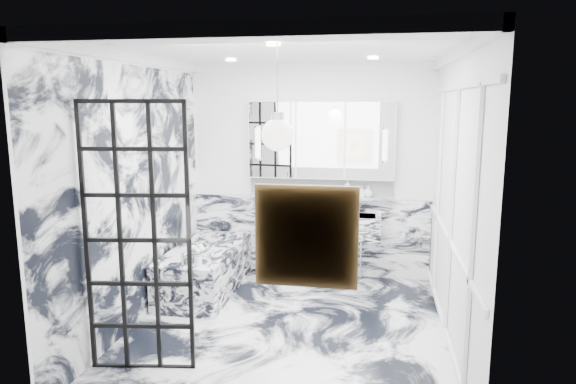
% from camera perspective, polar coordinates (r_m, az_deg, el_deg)
% --- Properties ---
extents(floor, '(3.60, 3.60, 0.00)m').
position_cam_1_polar(floor, '(5.50, -0.19, -14.90)').
color(floor, white).
rests_on(floor, ground).
extents(ceiling, '(3.60, 3.60, 0.00)m').
position_cam_1_polar(ceiling, '(5.01, -0.21, 15.57)').
color(ceiling, white).
rests_on(ceiling, wall_back).
extents(wall_back, '(3.60, 0.00, 3.60)m').
position_cam_1_polar(wall_back, '(6.83, 2.45, 2.31)').
color(wall_back, white).
rests_on(wall_back, floor).
extents(wall_front, '(3.60, 0.00, 3.60)m').
position_cam_1_polar(wall_front, '(3.36, -5.62, -5.87)').
color(wall_front, white).
rests_on(wall_front, floor).
extents(wall_left, '(0.00, 3.60, 3.60)m').
position_cam_1_polar(wall_left, '(5.57, -16.62, 0.14)').
color(wall_left, white).
rests_on(wall_left, floor).
extents(wall_right, '(0.00, 3.60, 3.60)m').
position_cam_1_polar(wall_right, '(5.04, 18.00, -0.93)').
color(wall_right, white).
rests_on(wall_right, floor).
extents(marble_clad_back, '(3.18, 0.05, 1.05)m').
position_cam_1_polar(marble_clad_back, '(6.97, 2.37, -4.86)').
color(marble_clad_back, white).
rests_on(marble_clad_back, floor).
extents(marble_clad_left, '(0.02, 3.56, 2.68)m').
position_cam_1_polar(marble_clad_left, '(5.58, -16.46, -0.47)').
color(marble_clad_left, white).
rests_on(marble_clad_left, floor).
extents(panel_molding, '(0.03, 3.40, 2.30)m').
position_cam_1_polar(panel_molding, '(5.06, 17.71, -2.04)').
color(panel_molding, white).
rests_on(panel_molding, floor).
extents(soap_bottle_a, '(0.10, 0.10, 0.23)m').
position_cam_1_polar(soap_bottle_a, '(6.72, 6.61, 0.45)').
color(soap_bottle_a, '#8C5919').
rests_on(soap_bottle_a, ledge).
extents(soap_bottle_b, '(0.07, 0.07, 0.15)m').
position_cam_1_polar(soap_bottle_b, '(6.72, 8.19, 0.08)').
color(soap_bottle_b, '#4C4C51').
rests_on(soap_bottle_b, ledge).
extents(soap_bottle_c, '(0.13, 0.13, 0.15)m').
position_cam_1_polar(soap_bottle_c, '(6.72, 8.88, 0.05)').
color(soap_bottle_c, silver).
rests_on(soap_bottle_c, ledge).
extents(face_pot, '(0.15, 0.15, 0.15)m').
position_cam_1_polar(face_pot, '(6.77, 2.48, 0.23)').
color(face_pot, white).
rests_on(face_pot, ledge).
extents(amber_bottle, '(0.04, 0.04, 0.10)m').
position_cam_1_polar(amber_bottle, '(6.73, 6.12, -0.09)').
color(amber_bottle, '#8C5919').
rests_on(amber_bottle, ledge).
extents(flower_vase, '(0.08, 0.08, 0.12)m').
position_cam_1_polar(flower_vase, '(5.69, -9.94, -7.58)').
color(flower_vase, silver).
rests_on(flower_vase, bathtub).
extents(crittall_door, '(0.88, 0.16, 2.32)m').
position_cam_1_polar(crittall_door, '(4.54, -16.39, -5.15)').
color(crittall_door, black).
rests_on(crittall_door, floor).
extents(artwork, '(0.56, 0.05, 0.56)m').
position_cam_1_polar(artwork, '(3.29, 2.06, -4.95)').
color(artwork, '#C37014').
rests_on(artwork, wall_front).
extents(pendant_light, '(0.25, 0.25, 0.25)m').
position_cam_1_polar(pendant_light, '(3.94, -1.17, 6.38)').
color(pendant_light, white).
rests_on(pendant_light, ceiling).
extents(trough_sink, '(1.60, 0.45, 0.30)m').
position_cam_1_polar(trough_sink, '(6.69, 3.41, -3.70)').
color(trough_sink, silver).
rests_on(trough_sink, wall_back).
extents(ledge, '(1.90, 0.14, 0.04)m').
position_cam_1_polar(ledge, '(6.78, 3.60, -0.58)').
color(ledge, silver).
rests_on(ledge, wall_back).
extents(subway_tile, '(1.90, 0.03, 0.23)m').
position_cam_1_polar(subway_tile, '(6.82, 3.67, 0.63)').
color(subway_tile, white).
rests_on(subway_tile, wall_back).
extents(mirror_cabinet, '(1.90, 0.16, 1.00)m').
position_cam_1_polar(mirror_cabinet, '(6.69, 3.67, 5.75)').
color(mirror_cabinet, white).
rests_on(mirror_cabinet, wall_back).
extents(sconce_left, '(0.07, 0.07, 0.40)m').
position_cam_1_polar(sconce_left, '(6.74, -3.40, 5.45)').
color(sconce_left, white).
rests_on(sconce_left, mirror_cabinet).
extents(sconce_right, '(0.07, 0.07, 0.40)m').
position_cam_1_polar(sconce_right, '(6.56, 10.74, 5.16)').
color(sconce_right, white).
rests_on(sconce_right, mirror_cabinet).
extents(bathtub, '(0.75, 1.65, 0.55)m').
position_cam_1_polar(bathtub, '(6.48, -9.17, -8.46)').
color(bathtub, silver).
rests_on(bathtub, floor).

